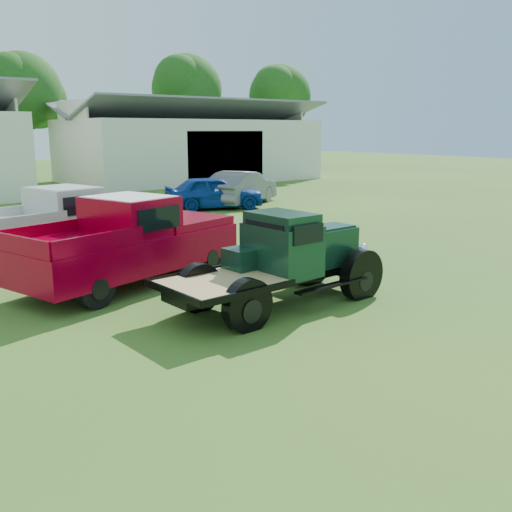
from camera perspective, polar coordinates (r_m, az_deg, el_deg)
ground at (r=10.04m, az=3.24°, el=-7.21°), size 120.00×120.00×0.00m
shed_right at (r=39.68m, az=-6.67°, el=11.32°), size 16.80×9.20×5.20m
tree_c at (r=41.72m, az=-22.15°, el=13.17°), size 5.40×5.40×9.00m
tree_d at (r=47.77m, az=-6.88°, el=14.38°), size 6.00×6.00×10.00m
tree_e at (r=50.70m, az=2.39°, el=14.07°), size 5.70×5.70×9.50m
vintage_flatbed at (r=11.05m, az=2.24°, el=-0.39°), size 4.72×2.10×1.83m
red_pickup at (r=12.91m, az=-12.72°, el=1.54°), size 5.81×3.58×1.98m
white_pickup at (r=15.91m, az=-18.85°, el=3.01°), size 5.44×3.17×1.88m
misc_car_blue at (r=24.88m, az=-4.23°, el=6.36°), size 4.58×3.03×1.45m
misc_car_grey at (r=26.31m, az=-1.47°, el=6.83°), size 4.89×3.69×1.54m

